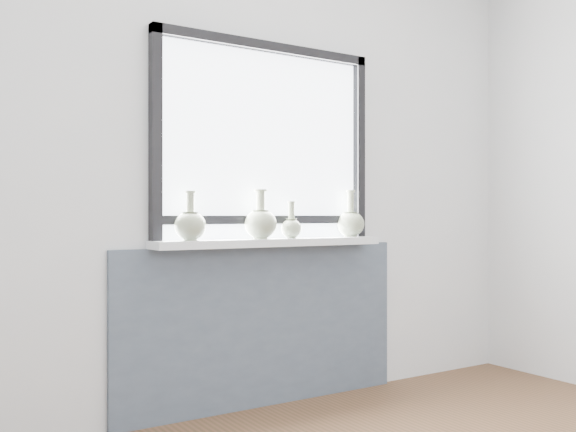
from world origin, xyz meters
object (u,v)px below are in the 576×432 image
vase_d (350,222)px  vase_b (261,222)px  windowsill (272,242)px  vase_a (190,224)px  vase_c (291,227)px

vase_d → vase_b: bearing=-178.6°
windowsill → vase_a: size_ratio=5.43×
vase_b → vase_d: size_ratio=0.96×
vase_a → vase_c: vase_a is taller
vase_b → vase_c: bearing=1.1°
vase_a → vase_b: 0.40m
vase_a → vase_b: bearing=0.1°
vase_c → vase_d: bearing=1.6°
vase_a → vase_c: 0.59m
vase_b → vase_d: (0.60, 0.02, -0.01)m
vase_a → vase_d: bearing=0.9°
windowsill → vase_a: (-0.47, -0.01, 0.10)m
vase_c → vase_d: 0.41m
vase_a → vase_d: (1.00, 0.02, 0.00)m
windowsill → vase_c: bearing=-1.9°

